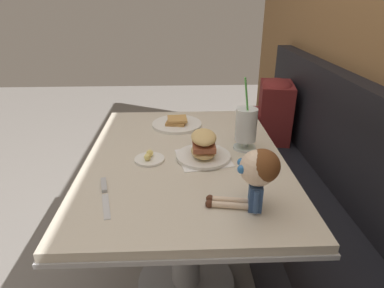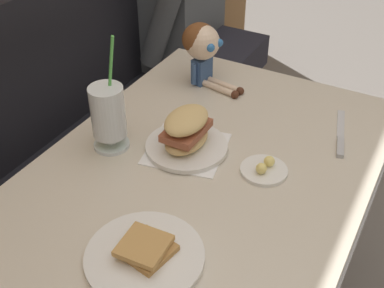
# 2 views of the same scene
# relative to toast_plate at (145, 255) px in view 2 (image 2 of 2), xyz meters

# --- Properties ---
(booth_bench) EXTENTS (2.60, 0.48, 1.00)m
(booth_bench) POSITION_rel_toast_plate_xyz_m (0.34, 0.66, -0.42)
(booth_bench) COLOR black
(booth_bench) RESTS_ON ground
(diner_table) EXTENTS (1.11, 0.81, 0.74)m
(diner_table) POSITION_rel_toast_plate_xyz_m (0.34, 0.03, -0.21)
(diner_table) COLOR beige
(diner_table) RESTS_ON ground
(toast_plate) EXTENTS (0.25, 0.25, 0.04)m
(toast_plate) POSITION_rel_toast_plate_xyz_m (0.00, 0.00, 0.00)
(toast_plate) COLOR white
(toast_plate) RESTS_ON diner_table
(milkshake_glass) EXTENTS (0.10, 0.10, 0.32)m
(milkshake_glass) POSITION_rel_toast_plate_xyz_m (0.28, 0.29, 0.09)
(milkshake_glass) COLOR silver
(milkshake_glass) RESTS_ON diner_table
(sandwich_plate) EXTENTS (0.24, 0.24, 0.12)m
(sandwich_plate) POSITION_rel_toast_plate_xyz_m (0.37, 0.11, 0.03)
(sandwich_plate) COLOR white
(sandwich_plate) RESTS_ON diner_table
(butter_saucer) EXTENTS (0.12, 0.12, 0.04)m
(butter_saucer) POSITION_rel_toast_plate_xyz_m (0.38, -0.11, -0.00)
(butter_saucer) COLOR white
(butter_saucer) RESTS_ON diner_table
(butter_knife) EXTENTS (0.23, 0.08, 0.01)m
(butter_knife) POSITION_rel_toast_plate_xyz_m (0.60, -0.24, -0.01)
(butter_knife) COLOR silver
(butter_knife) RESTS_ON diner_table
(seated_doll) EXTENTS (0.13, 0.23, 0.20)m
(seated_doll) POSITION_rel_toast_plate_xyz_m (0.71, 0.24, 0.12)
(seated_doll) COLOR #385689
(seated_doll) RESTS_ON diner_table
(diner_patron) EXTENTS (0.55, 0.48, 0.81)m
(diner_patron) POSITION_rel_toast_plate_xyz_m (1.30, 0.61, -0.01)
(diner_patron) COLOR #4C5156
(diner_patron) RESTS_ON booth_bench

